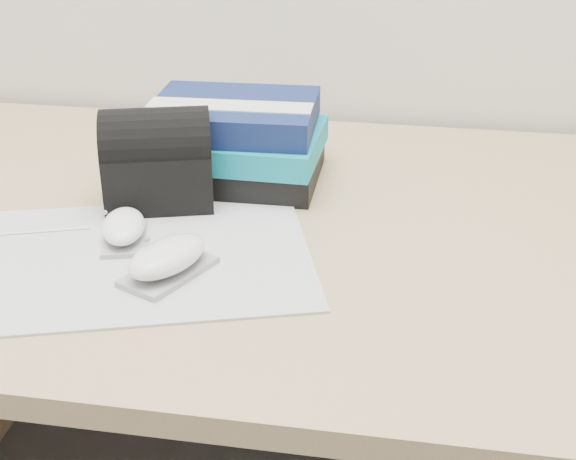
% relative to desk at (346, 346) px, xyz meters
% --- Properties ---
extents(desk, '(1.60, 0.80, 0.73)m').
position_rel_desk_xyz_m(desk, '(0.00, 0.00, 0.00)').
color(desk, tan).
rests_on(desk, ground).
extents(mousepad, '(0.46, 0.41, 0.00)m').
position_rel_desk_xyz_m(mousepad, '(-0.23, -0.19, 0.24)').
color(mousepad, '#999BA2').
rests_on(mousepad, desk).
extents(mouse_rear, '(0.08, 0.10, 0.04)m').
position_rel_desk_xyz_m(mouse_rear, '(-0.26, -0.16, 0.25)').
color(mouse_rear, '#9F9FA2').
rests_on(mouse_rear, mousepad).
extents(mouse_front, '(0.10, 0.13, 0.05)m').
position_rel_desk_xyz_m(mouse_front, '(-0.19, -0.23, 0.26)').
color(mouse_front, '#959597').
rests_on(mouse_front, mousepad).
extents(usb_cable, '(0.21, 0.08, 0.00)m').
position_rel_desk_xyz_m(usb_cable, '(-0.42, -0.18, 0.24)').
color(usb_cable, white).
rests_on(usb_cable, mousepad).
extents(book_stack, '(0.24, 0.20, 0.12)m').
position_rel_desk_xyz_m(book_stack, '(-0.17, 0.06, 0.29)').
color(book_stack, black).
rests_on(book_stack, desk).
extents(pouch, '(0.16, 0.13, 0.14)m').
position_rel_desk_xyz_m(pouch, '(-0.26, -0.05, 0.30)').
color(pouch, black).
rests_on(pouch, desk).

